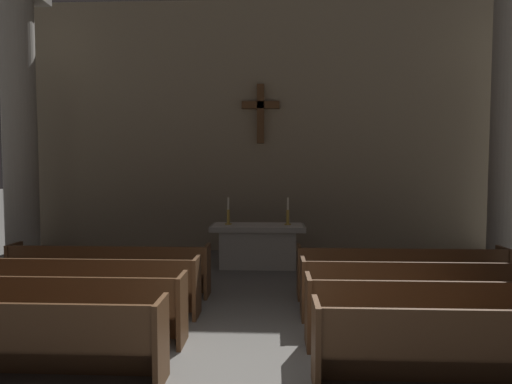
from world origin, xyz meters
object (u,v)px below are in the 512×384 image
(pew_right_row_2, at_px, (449,314))
(altar, at_px, (258,245))
(column_left_second, at_px, (20,133))
(column_right_second, at_px, (509,131))
(pew_left_row_2, at_px, (49,308))
(pew_right_row_1, at_px, (490,349))
(candlestick_right, at_px, (288,216))
(pew_left_row_4, at_px, (110,270))
(candlestick_left, at_px, (228,216))
(pew_right_row_3, at_px, (421,290))
(pew_left_row_3, at_px, (84,286))
(pew_right_row_4, at_px, (400,273))

(pew_right_row_2, bearing_deg, altar, 120.40)
(column_left_second, xyz_separation_m, column_right_second, (11.58, 0.00, 0.00))
(pew_left_row_2, bearing_deg, pew_right_row_1, -11.42)
(pew_right_row_1, relative_size, candlestick_right, 5.74)
(pew_left_row_2, distance_m, column_left_second, 6.26)
(pew_left_row_4, distance_m, altar, 3.55)
(altar, relative_size, candlestick_left, 3.43)
(pew_right_row_2, distance_m, altar, 5.22)
(pew_right_row_3, relative_size, candlestick_left, 5.74)
(pew_left_row_3, height_order, altar, altar)
(pew_left_row_4, bearing_deg, candlestick_left, 50.65)
(pew_right_row_3, height_order, column_right_second, column_right_second)
(pew_right_row_2, height_order, column_right_second, column_right_second)
(pew_right_row_2, bearing_deg, pew_right_row_4, 90.00)
(candlestick_right, bearing_deg, pew_right_row_4, -50.65)
(pew_right_row_1, xyz_separation_m, pew_right_row_3, (0.00, 2.14, 0.00))
(pew_right_row_1, xyz_separation_m, pew_right_row_4, (0.00, 3.20, 0.00))
(altar, bearing_deg, pew_right_row_3, -52.45)
(pew_left_row_2, relative_size, pew_left_row_3, 1.00)
(column_left_second, bearing_deg, pew_left_row_3, -48.95)
(pew_left_row_3, distance_m, column_right_second, 9.57)
(pew_right_row_4, distance_m, candlestick_left, 4.16)
(pew_right_row_2, height_order, pew_right_row_4, same)
(pew_left_row_3, height_order, pew_right_row_3, same)
(pew_left_row_3, height_order, candlestick_right, candlestick_right)
(pew_left_row_4, distance_m, pew_right_row_4, 5.28)
(pew_right_row_2, bearing_deg, candlestick_right, 113.33)
(pew_right_row_3, height_order, candlestick_left, candlestick_left)
(pew_right_row_3, xyz_separation_m, candlestick_right, (-1.94, 3.44, 0.74))
(candlestick_right, bearing_deg, column_right_second, 2.01)
(pew_right_row_2, bearing_deg, pew_right_row_1, -90.00)
(pew_left_row_2, bearing_deg, pew_right_row_4, 22.00)
(pew_right_row_2, relative_size, candlestick_right, 5.74)
(column_left_second, height_order, candlestick_right, column_left_second)
(column_right_second, relative_size, candlestick_right, 10.21)
(pew_right_row_1, relative_size, pew_right_row_2, 1.00)
(pew_left_row_3, height_order, pew_right_row_4, same)
(pew_right_row_2, bearing_deg, candlestick_left, 126.58)
(pew_right_row_1, xyz_separation_m, candlestick_left, (-3.34, 5.57, 0.74))
(pew_left_row_3, distance_m, pew_right_row_4, 5.39)
(pew_left_row_4, bearing_deg, column_right_second, 16.81)
(pew_left_row_2, bearing_deg, pew_left_row_3, 90.00)
(pew_right_row_1, relative_size, candlestick_left, 5.74)
(altar, relative_size, candlestick_right, 3.43)
(pew_left_row_4, bearing_deg, altar, 41.88)
(pew_left_row_2, distance_m, pew_right_row_4, 5.70)
(pew_right_row_3, bearing_deg, column_left_second, 156.79)
(pew_left_row_3, xyz_separation_m, column_left_second, (-3.15, 3.62, 2.71))
(candlestick_right, bearing_deg, pew_right_row_3, -60.53)
(pew_right_row_3, distance_m, column_left_second, 9.57)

